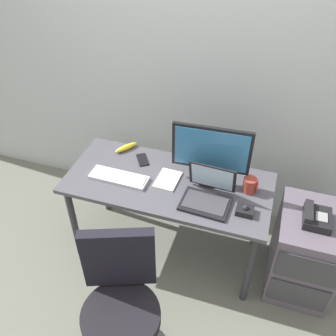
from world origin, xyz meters
TOP-DOWN VIEW (x-y plane):
  - ground_plane at (0.00, 0.00)m, footprint 8.00×8.00m
  - back_wall at (0.00, 0.67)m, footprint 6.00×0.10m
  - desk at (0.00, 0.00)m, footprint 1.42×0.64m
  - file_cabinet at (0.99, 0.00)m, footprint 0.42×0.53m
  - desk_phone at (0.98, -0.01)m, footprint 0.17×0.20m
  - office_chair at (-0.00, -0.84)m, footprint 0.53×0.54m
  - monitor_main at (0.26, 0.10)m, footprint 0.52×0.18m
  - keyboard at (-0.33, -0.08)m, footprint 0.41×0.14m
  - laptop at (0.30, -0.09)m, footprint 0.32×0.29m
  - trackball_mouse at (0.55, -0.13)m, footprint 0.11×0.09m
  - coffee_mug at (0.54, 0.08)m, footprint 0.10×0.09m
  - paper_notepad at (-0.01, 0.01)m, footprint 0.16×0.21m
  - cell_phone at (-0.25, 0.16)m, footprint 0.13×0.16m
  - banana at (-0.42, 0.25)m, footprint 0.14×0.18m

SIDE VIEW (x-z plane):
  - ground_plane at x=0.00m, z-range 0.00..0.00m
  - file_cabinet at x=0.99m, z-range 0.00..0.66m
  - office_chair at x=0.00m, z-range -0.04..0.93m
  - desk at x=0.00m, z-range 0.27..0.99m
  - desk_phone at x=0.98m, z-range 0.65..0.74m
  - cell_phone at x=-0.25m, z-range 0.72..0.73m
  - paper_notepad at x=-0.01m, z-range 0.72..0.73m
  - keyboard at x=-0.33m, z-range 0.72..0.75m
  - banana at x=-0.42m, z-range 0.72..0.76m
  - trackball_mouse at x=0.55m, z-range 0.71..0.78m
  - coffee_mug at x=0.54m, z-range 0.72..0.83m
  - laptop at x=0.30m, z-range 0.66..0.89m
  - monitor_main at x=0.26m, z-range 0.75..1.18m
  - back_wall at x=0.00m, z-range 0.00..2.80m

